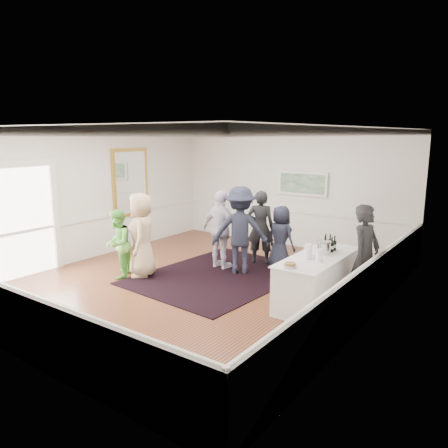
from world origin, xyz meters
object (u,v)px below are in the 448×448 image
Objects in this scene: guest_tan at (141,235)px; bartender at (365,256)px; guest_green at (118,244)px; guest_dark_a at (240,231)px; serving_table at (317,279)px; guest_navy at (281,238)px; nut_bowl at (290,265)px; ice_bucket at (324,248)px; guest_lilac at (221,230)px; guest_dark_b at (260,227)px.

bartender is at bearing 62.56° from guest_tan.
guest_dark_a is (2.01, 1.79, 0.23)m from guest_green.
serving_table is 2.14m from guest_navy.
guest_navy is at bearing 121.45° from nut_bowl.
guest_navy is (-2.30, 1.09, -0.19)m from bartender.
ice_bucket reaches higher than nut_bowl.
guest_tan reaches higher than nut_bowl.
bartender is 4.68m from guest_tan.
bartender is 1.26× the size of guest_navy.
serving_table is at bearing 125.59° from bartender.
guest_dark_a is 8.61× the size of nut_bowl.
guest_lilac reaches higher than serving_table.
guest_dark_a is at bearing 142.44° from nut_bowl.
guest_dark_a reaches higher than guest_tan.
guest_lilac is 1.02m from guest_dark_b.
guest_dark_a reaches higher than ice_bucket.
bartender reaches higher than guest_tan.
bartender is 0.95× the size of guest_dark_a.
guest_lilac is 8.00× the size of nut_bowl.
serving_table is 1.21× the size of guest_lilac.
guest_dark_a is at bearing 168.64° from ice_bucket.
nut_bowl is at bearing -96.14° from ice_bucket.
ice_bucket is 1.14m from nut_bowl.
serving_table is at bearing 71.79° from guest_green.
guest_green is (-0.36, -0.37, -0.17)m from guest_tan.
serving_table is at bearing 121.07° from guest_dark_b.
nut_bowl is at bearing 113.05° from guest_dark_a.
guest_dark_b is at bearing -117.85° from guest_dark_a.
ice_bucket reaches higher than serving_table.
guest_dark_b is at bearing -116.83° from guest_lilac.
serving_table is 0.95m from bartender.
nut_bowl is (3.69, -0.15, 0.01)m from guest_tan.
bartender is at bearing 56.34° from nut_bowl.
guest_dark_b is at bearing 1.96° from guest_navy.
bartender is at bearing 73.39° from guest_green.
nut_bowl is (2.61, -1.63, 0.02)m from guest_lilac.
guest_tan is at bearing -168.48° from serving_table.
guest_tan is (-4.54, -1.13, -0.01)m from bartender.
guest_navy is at bearing -141.74° from guest_lilac.
guest_tan is 7.13× the size of ice_bucket.
guest_dark_b reaches higher than nut_bowl.
bartender is 1.24× the size of guest_green.
bartender reaches higher than guest_lilac.
nut_bowl reaches higher than serving_table.
guest_lilac is 1.38m from guest_navy.
guest_green is 2.70m from guest_dark_a.
guest_navy is at bearing -155.56° from guest_dark_a.
bartender is (0.74, 0.35, 0.49)m from serving_table.
nut_bowl is at bearing 134.20° from guest_navy.
guest_tan is 3.16m from guest_navy.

